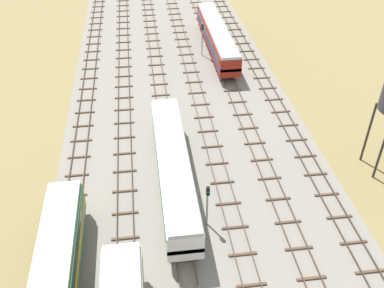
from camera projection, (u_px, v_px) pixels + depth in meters
The scene contains 12 objects.
ground_plane at pixel (181, 104), 55.11m from camera, with size 480.00×480.00×0.00m, color olive.
ballast_bed at pixel (181, 104), 55.11m from camera, with size 27.96×176.00×0.01m, color gray.
track_far_left at pixel (86, 106), 54.57m from camera, with size 2.40×126.00×0.29m.
track_left at pixel (124, 103), 55.07m from camera, with size 2.40×126.00×0.29m.
track_centre_left at pixel (162, 101), 55.58m from camera, with size 2.40×126.00×0.29m.
track_centre at pixel (199, 98), 56.08m from camera, with size 2.40×126.00×0.29m.
track_centre_right at pixel (235, 96), 56.58m from camera, with size 2.40×126.00×0.29m.
track_right at pixel (271, 93), 57.09m from camera, with size 2.40×126.00×0.29m.
diesel_railcar_centre_left_mid at pixel (173, 166), 41.00m from camera, with size 2.96×20.50×3.80m.
passenger_coach_centre_right_midfar at pixel (217, 36), 66.41m from camera, with size 2.96×22.00×3.80m.
signal_post_nearest at pixel (208, 200), 36.78m from camera, with size 0.28×0.47×4.57m.
signal_post_near at pixel (202, 35), 64.93m from camera, with size 0.28×0.47×5.07m.
Camera 1 is at (-4.80, 8.82, 28.56)m, focal length 40.66 mm.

